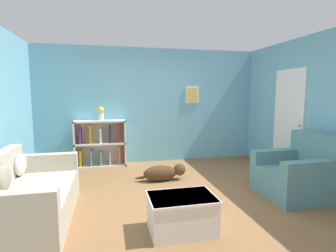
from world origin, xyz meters
The scene contains 9 objects.
ground_plane centered at (0.00, 0.00, 0.00)m, with size 14.00×14.00×0.00m, color brown.
wall_back centered at (0.00, 2.25, 1.30)m, with size 5.60×0.13×2.60m.
wall_right centered at (2.55, 0.02, 1.29)m, with size 0.16×5.00×2.60m.
couch centered at (-1.98, -0.35, 0.30)m, with size 0.95×1.76×0.83m.
bookshelf centered at (-1.14, 2.05, 0.49)m, with size 1.09×0.31×1.01m.
recliner_chair centered at (1.88, -0.36, 0.34)m, with size 0.95×0.95×0.96m.
coffee_table centered at (-0.16, -1.01, 0.22)m, with size 0.76×0.53×0.42m.
dog centered at (0.01, 0.77, 0.15)m, with size 0.93×0.26×0.30m.
vase centered at (-1.10, 2.02, 1.17)m, with size 0.14×0.14×0.29m.
Camera 1 is at (-0.95, -3.75, 1.58)m, focal length 28.00 mm.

